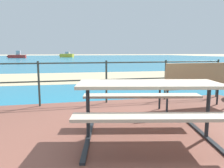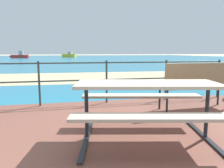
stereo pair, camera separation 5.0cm
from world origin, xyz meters
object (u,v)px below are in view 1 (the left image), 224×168
Objects in this scene: park_bench at (198,82)px; boat_mid at (17,56)px; boat_near at (66,55)px; picnic_table at (149,96)px.

park_bench is 0.39× the size of boat_mid.
boat_near is 0.93× the size of boat_mid.
park_bench is 0.42× the size of boat_near.
park_bench is at bearing 108.22° from boat_mid.
boat_near is (-1.27, 50.98, -0.14)m from park_bench.
boat_near is 11.46m from boat_mid.
boat_near reaches higher than park_bench.
boat_near is at bearing -91.01° from park_bench.
park_bench reaches higher than picnic_table.
picnic_table is at bearing 115.51° from boat_near.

